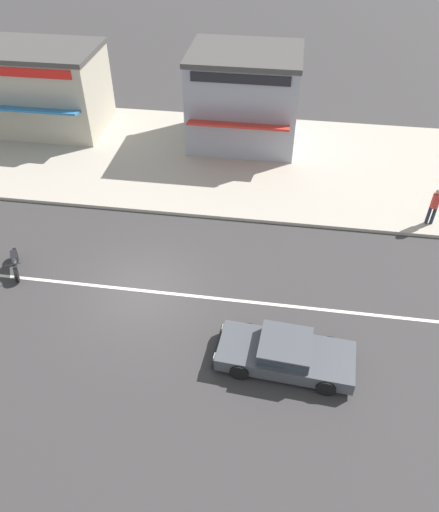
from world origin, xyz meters
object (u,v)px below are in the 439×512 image
Objects in this scene: pedestrian_near_clock at (435,204)px; motorcycle_0 at (15,262)px; shopfront_mid_block at (244,98)px; sedan_dark_grey_2 at (285,353)px; shopfront_corner_warung at (44,88)px.

motorcycle_0 is at bearing -162.00° from pedestrian_near_clock.
sedan_dark_grey_2 is at bearing -78.60° from shopfront_mid_block.
shopfront_mid_block is at bearing 57.20° from motorcycle_0.
motorcycle_0 is at bearing -122.80° from shopfront_mid_block.
shopfront_mid_block is (10.80, -0.01, 0.17)m from shopfront_corner_warung.
pedestrian_near_clock is (5.76, 8.16, 0.61)m from sedan_dark_grey_2.
sedan_dark_grey_2 is 0.81× the size of shopfront_mid_block.
shopfront_corner_warung is (-19.48, 6.32, 1.19)m from pedestrian_near_clock.
shopfront_corner_warung is 1.14× the size of shopfront_mid_block.
shopfront_corner_warung reaches higher than motorcycle_0.
pedestrian_near_clock reaches higher than sedan_dark_grey_2.
pedestrian_near_clock is 10.82m from shopfront_mid_block.
shopfront_corner_warung is 10.80m from shopfront_mid_block.
pedestrian_near_clock is at bearing 54.80° from sedan_dark_grey_2.
pedestrian_near_clock reaches higher than motorcycle_0.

